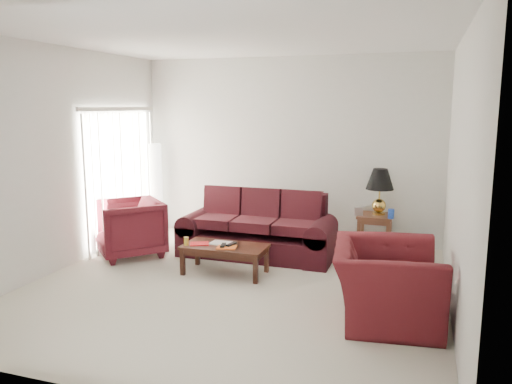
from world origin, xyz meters
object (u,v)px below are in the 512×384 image
armchair_right (386,283)px  armchair_left (129,228)px  coffee_table (225,259)px  end_table (374,233)px  sofa (257,225)px  floor_lamp (156,187)px

armchair_right → armchair_left: bearing=66.5°
coffee_table → end_table: bearing=43.3°
sofa → armchair_right: sofa is taller
end_table → armchair_left: size_ratio=0.61×
sofa → end_table: size_ratio=3.98×
armchair_right → coffee_table: 2.29m
floor_lamp → coffee_table: 2.77m
sofa → end_table: sofa is taller
sofa → armchair_right: (1.98, -1.71, -0.07)m
floor_lamp → coffee_table: floor_lamp is taller
floor_lamp → armchair_left: bearing=-75.6°
armchair_left → coffee_table: armchair_left is taller
armchair_left → armchair_right: size_ratio=0.76×
sofa → end_table: (1.63, 0.83, -0.18)m
sofa → floor_lamp: 2.37m
end_table → floor_lamp: (-3.81, 0.05, 0.51)m
sofa → coffee_table: size_ratio=2.04×
end_table → floor_lamp: 3.85m
floor_lamp → armchair_right: (4.16, -2.59, -0.39)m
floor_lamp → coffee_table: (2.03, -1.78, -0.59)m
floor_lamp → end_table: bearing=-0.8°
sofa → armchair_left: bearing=-155.8°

